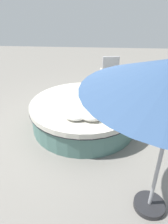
{
  "coord_description": "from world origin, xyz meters",
  "views": [
    {
      "loc": [
        0.28,
        -4.04,
        2.66
      ],
      "look_at": [
        0.0,
        0.0,
        0.35
      ],
      "focal_mm": 33.44,
      "sensor_mm": 36.0,
      "label": 1
    }
  ],
  "objects_px": {
    "side_table": "(131,86)",
    "throw_pillow_1": "(91,115)",
    "throw_pillow_0": "(75,115)",
    "throw_pillow_3": "(117,107)",
    "round_bed": "(84,114)",
    "throw_pillow_4": "(116,100)",
    "patio_chair": "(110,69)",
    "throw_pillow_2": "(106,113)"
  },
  "relations": [
    {
      "from": "throw_pillow_3",
      "to": "throw_pillow_4",
      "type": "height_order",
      "value": "throw_pillow_4"
    },
    {
      "from": "throw_pillow_0",
      "to": "throw_pillow_3",
      "type": "relative_size",
      "value": 0.8
    },
    {
      "from": "throw_pillow_3",
      "to": "patio_chair",
      "type": "bearing_deg",
      "value": 90.91
    },
    {
      "from": "round_bed",
      "to": "throw_pillow_0",
      "type": "bearing_deg",
      "value": -99.97
    },
    {
      "from": "throw_pillow_4",
      "to": "patio_chair",
      "type": "height_order",
      "value": "patio_chair"
    },
    {
      "from": "throw_pillow_0",
      "to": "throw_pillow_1",
      "type": "height_order",
      "value": "throw_pillow_1"
    },
    {
      "from": "throw_pillow_0",
      "to": "patio_chair",
      "type": "xyz_separation_m",
      "value": [
        0.77,
        3.16,
        -0.1
      ]
    },
    {
      "from": "throw_pillow_1",
      "to": "throw_pillow_2",
      "type": "bearing_deg",
      "value": 27.42
    },
    {
      "from": "throw_pillow_3",
      "to": "throw_pillow_2",
      "type": "bearing_deg",
      "value": -135.57
    },
    {
      "from": "throw_pillow_4",
      "to": "throw_pillow_2",
      "type": "bearing_deg",
      "value": -112.63
    },
    {
      "from": "throw_pillow_4",
      "to": "throw_pillow_3",
      "type": "bearing_deg",
      "value": -89.67
    },
    {
      "from": "throw_pillow_1",
      "to": "patio_chair",
      "type": "height_order",
      "value": "patio_chair"
    },
    {
      "from": "throw_pillow_3",
      "to": "side_table",
      "type": "height_order",
      "value": "throw_pillow_3"
    },
    {
      "from": "throw_pillow_0",
      "to": "throw_pillow_3",
      "type": "distance_m",
      "value": 0.9
    },
    {
      "from": "throw_pillow_3",
      "to": "throw_pillow_0",
      "type": "bearing_deg",
      "value": -155.6
    },
    {
      "from": "round_bed",
      "to": "throw_pillow_3",
      "type": "bearing_deg",
      "value": -23.16
    },
    {
      "from": "side_table",
      "to": "throw_pillow_1",
      "type": "bearing_deg",
      "value": -113.47
    },
    {
      "from": "side_table",
      "to": "patio_chair",
      "type": "bearing_deg",
      "value": 131.79
    },
    {
      "from": "throw_pillow_0",
      "to": "throw_pillow_2",
      "type": "xyz_separation_m",
      "value": [
        0.58,
        0.14,
        0.0
      ]
    },
    {
      "from": "throw_pillow_1",
      "to": "throw_pillow_4",
      "type": "bearing_deg",
      "value": 54.07
    },
    {
      "from": "patio_chair",
      "to": "side_table",
      "type": "distance_m",
      "value": 0.97
    },
    {
      "from": "throw_pillow_0",
      "to": "throw_pillow_1",
      "type": "xyz_separation_m",
      "value": [
        0.31,
        -0.0,
        0.02
      ]
    },
    {
      "from": "throw_pillow_1",
      "to": "throw_pillow_3",
      "type": "distance_m",
      "value": 0.63
    },
    {
      "from": "throw_pillow_0",
      "to": "throw_pillow_3",
      "type": "bearing_deg",
      "value": 24.4
    },
    {
      "from": "throw_pillow_3",
      "to": "patio_chair",
      "type": "distance_m",
      "value": 2.79
    },
    {
      "from": "round_bed",
      "to": "side_table",
      "type": "distance_m",
      "value": 2.21
    },
    {
      "from": "round_bed",
      "to": "throw_pillow_4",
      "type": "xyz_separation_m",
      "value": [
        0.7,
        0.03,
        0.37
      ]
    },
    {
      "from": "throw_pillow_1",
      "to": "throw_pillow_2",
      "type": "distance_m",
      "value": 0.31
    },
    {
      "from": "throw_pillow_3",
      "to": "patio_chair",
      "type": "height_order",
      "value": "patio_chair"
    },
    {
      "from": "round_bed",
      "to": "throw_pillow_4",
      "type": "distance_m",
      "value": 0.79
    },
    {
      "from": "throw_pillow_4",
      "to": "side_table",
      "type": "xyz_separation_m",
      "value": [
        0.57,
        1.78,
        -0.41
      ]
    },
    {
      "from": "throw_pillow_4",
      "to": "side_table",
      "type": "distance_m",
      "value": 1.91
    },
    {
      "from": "throw_pillow_2",
      "to": "throw_pillow_4",
      "type": "distance_m",
      "value": 0.61
    },
    {
      "from": "throw_pillow_0",
      "to": "throw_pillow_4",
      "type": "bearing_deg",
      "value": 40.64
    },
    {
      "from": "throw_pillow_1",
      "to": "throw_pillow_4",
      "type": "xyz_separation_m",
      "value": [
        0.51,
        0.7,
        -0.0
      ]
    },
    {
      "from": "throw_pillow_0",
      "to": "throw_pillow_3",
      "type": "xyz_separation_m",
      "value": [
        0.82,
        0.37,
        -0.0
      ]
    },
    {
      "from": "throw_pillow_2",
      "to": "patio_chair",
      "type": "distance_m",
      "value": 3.03
    },
    {
      "from": "patio_chair",
      "to": "throw_pillow_2",
      "type": "bearing_deg",
      "value": -102.44
    },
    {
      "from": "round_bed",
      "to": "throw_pillow_4",
      "type": "height_order",
      "value": "throw_pillow_4"
    },
    {
      "from": "throw_pillow_0",
      "to": "throw_pillow_2",
      "type": "height_order",
      "value": "same"
    },
    {
      "from": "side_table",
      "to": "round_bed",
      "type": "bearing_deg",
      "value": -124.97
    },
    {
      "from": "throw_pillow_4",
      "to": "patio_chair",
      "type": "relative_size",
      "value": 0.53
    }
  ]
}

